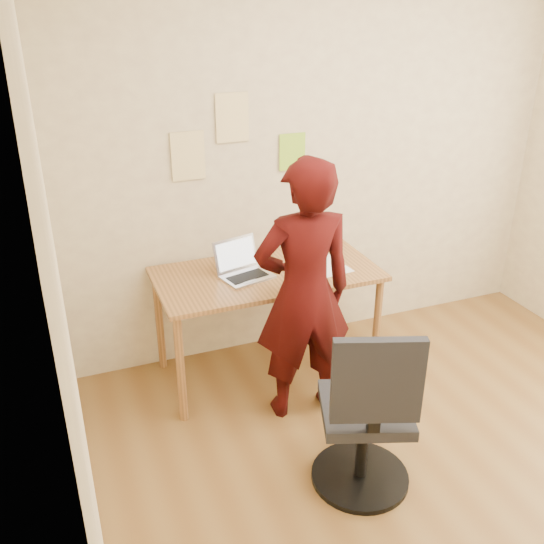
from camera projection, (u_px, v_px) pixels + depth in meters
name	position (u px, v px, depth m)	size (l,w,h in m)	color
room	(498.00, 252.00, 2.56)	(3.58, 3.58, 2.78)	brown
desk	(267.00, 284.00, 3.85)	(1.40, 0.70, 0.74)	#9D6936
laptop	(243.00, 268.00, 3.75)	(0.36, 0.33, 0.22)	silver
paper_sheet	(326.00, 265.00, 3.90)	(0.23, 0.32, 0.00)	white
phone	(310.00, 277.00, 3.74)	(0.08, 0.12, 0.01)	black
wall_note_left	(188.00, 156.00, 3.70)	(0.21, 0.00, 0.30)	#EDD38D
wall_note_mid	(232.00, 118.00, 3.70)	(0.21, 0.00, 0.30)	#EDD38D
wall_note_right	(292.00, 152.00, 3.94)	(0.18, 0.00, 0.24)	#96D02E
office_chair	(367.00, 423.00, 2.98)	(0.56, 0.57, 0.99)	black
person	(304.00, 293.00, 3.42)	(0.58, 0.38, 1.59)	#320706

